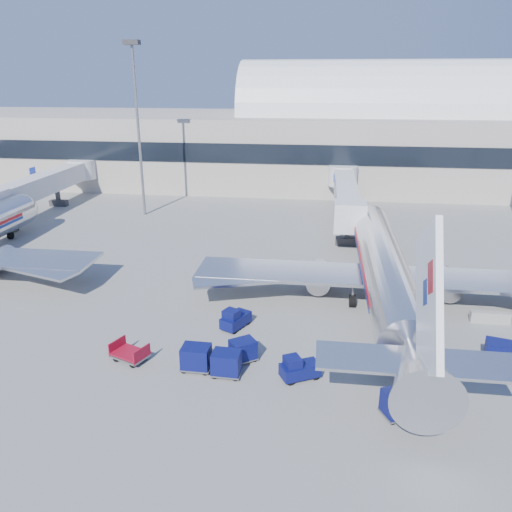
# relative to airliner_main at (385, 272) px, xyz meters

# --- Properties ---
(ground) EXTENTS (260.00, 260.00, 0.00)m
(ground) POSITION_rel_airliner_main_xyz_m (-10.00, -4.51, -2.93)
(ground) COLOR gray
(ground) RESTS_ON ground
(terminal) EXTENTS (170.00, 28.15, 21.00)m
(terminal) POSITION_rel_airliner_main_xyz_m (-23.60, 51.46, 4.60)
(terminal) COLOR #B2AA9E
(terminal) RESTS_ON ground
(airliner_main) EXTENTS (32.00, 37.26, 12.07)m
(airliner_main) POSITION_rel_airliner_main_xyz_m (0.00, 0.00, 0.00)
(airliner_main) COLOR silver
(airliner_main) RESTS_ON ground
(jetbridge_near) EXTENTS (4.40, 27.50, 6.25)m
(jetbridge_near) POSITION_rel_airliner_main_xyz_m (-2.40, 26.30, 1.00)
(jetbridge_near) COLOR silver
(jetbridge_near) RESTS_ON ground
(jetbridge_mid) EXTENTS (4.40, 27.50, 6.25)m
(jetbridge_mid) POSITION_rel_airliner_main_xyz_m (-44.40, 26.30, 1.00)
(jetbridge_mid) COLOR silver
(jetbridge_mid) RESTS_ON ground
(mast_west) EXTENTS (2.00, 1.20, 22.60)m
(mast_west) POSITION_rel_airliner_main_xyz_m (-30.00, 25.49, 11.87)
(mast_west) COLOR slate
(mast_west) RESTS_ON ground
(barrier_near) EXTENTS (3.00, 0.55, 0.90)m
(barrier_near) POSITION_rel_airliner_main_xyz_m (8.00, -2.51, -2.48)
(barrier_near) COLOR #9E9E96
(barrier_near) RESTS_ON ground
(tug_lead) EXTENTS (2.78, 2.25, 1.62)m
(tug_lead) POSITION_rel_airliner_main_xyz_m (-6.54, -12.18, -2.19)
(tug_lead) COLOR #0A0E4B
(tug_lead) RESTS_ON ground
(tug_right) EXTENTS (2.53, 2.05, 1.48)m
(tug_right) POSITION_rel_airliner_main_xyz_m (1.73, -7.22, -2.25)
(tug_right) COLOR #0A0E4B
(tug_right) RESTS_ON ground
(tug_left) EXTENTS (2.28, 2.86, 1.67)m
(tug_left) POSITION_rel_airliner_main_xyz_m (-11.74, -5.96, -2.17)
(tug_left) COLOR #0A0E4B
(tug_left) RESTS_ON ground
(cart_train_a) EXTENTS (2.17, 2.08, 1.52)m
(cart_train_a) POSITION_rel_airliner_main_xyz_m (-10.38, -10.54, -2.11)
(cart_train_a) COLOR #0A0E4B
(cart_train_a) RESTS_ON ground
(cart_train_b) EXTENTS (1.95, 1.53, 1.67)m
(cart_train_b) POSITION_rel_airliner_main_xyz_m (-11.16, -12.42, -2.04)
(cart_train_b) COLOR #0A0E4B
(cart_train_b) RESTS_ON ground
(cart_train_c) EXTENTS (1.97, 1.52, 1.71)m
(cart_train_c) POSITION_rel_airliner_main_xyz_m (-13.26, -12.03, -2.02)
(cart_train_c) COLOR #0A0E4B
(cart_train_c) RESTS_ON ground
(cart_solo_near) EXTENTS (2.28, 2.08, 1.64)m
(cart_solo_near) POSITION_rel_airliner_main_xyz_m (-0.70, -15.22, -2.05)
(cart_solo_near) COLOR #0A0E4B
(cart_solo_near) RESTS_ON ground
(cart_solo_far) EXTENTS (2.46, 2.10, 1.87)m
(cart_solo_far) POSITION_rel_airliner_main_xyz_m (6.61, -9.28, -1.93)
(cart_solo_far) COLOR #0A0E4B
(cart_solo_far) RESTS_ON ground
(cart_open_red) EXTENTS (2.80, 2.42, 0.63)m
(cart_open_red) POSITION_rel_airliner_main_xyz_m (-17.99, -11.53, -2.48)
(cart_open_red) COLOR slate
(cart_open_red) RESTS_ON ground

